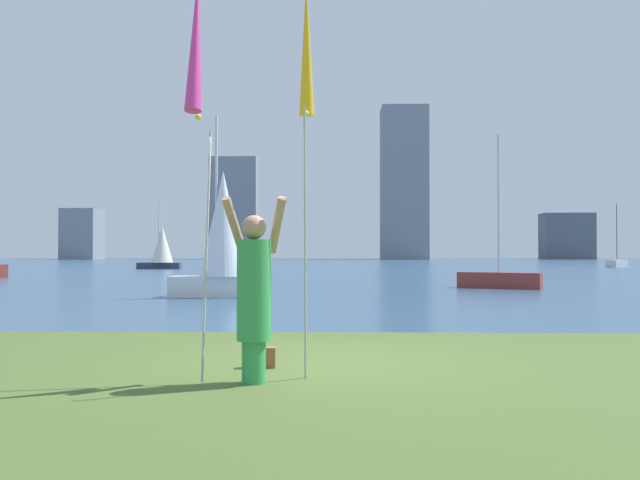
{
  "coord_description": "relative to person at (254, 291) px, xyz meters",
  "views": [
    {
      "loc": [
        0.14,
        -7.96,
        1.31
      ],
      "look_at": [
        -0.44,
        14.78,
        1.67
      ],
      "focal_mm": 37.77,
      "sensor_mm": 36.0,
      "label": 1
    }
  ],
  "objects": [
    {
      "name": "ground",
      "position": [
        0.69,
        52.26,
        -0.97
      ],
      "size": [
        120.0,
        138.0,
        0.12
      ],
      "color": "#475B28"
    },
    {
      "name": "person",
      "position": [
        0.0,
        0.0,
        0.0
      ],
      "size": [
        0.68,
        0.5,
        1.85
      ],
      "rotation": [
        0.0,
        0.0,
        0.19
      ],
      "color": "green",
      "rests_on": "ground"
    },
    {
      "name": "kite_flag_left",
      "position": [
        -0.5,
        -0.39,
        2.34
      ],
      "size": [
        0.16,
        0.97,
        4.06
      ],
      "color": "#B2B2B7",
      "rests_on": "ground"
    },
    {
      "name": "kite_flag_right",
      "position": [
        0.5,
        0.42,
        2.48
      ],
      "size": [
        0.16,
        0.57,
        4.21
      ],
      "color": "#B2B2B7",
      "rests_on": "ground"
    },
    {
      "name": "bag",
      "position": [
        -0.01,
        0.87,
        -0.8
      ],
      "size": [
        0.3,
        0.13,
        0.23
      ],
      "color": "brown",
      "rests_on": "ground"
    },
    {
      "name": "sailboat_2",
      "position": [
        23.44,
        48.27,
        -0.58
      ],
      "size": [
        2.13,
        2.03,
        5.13
      ],
      "color": "silver",
      "rests_on": "ground"
    },
    {
      "name": "sailboat_4",
      "position": [
        -2.45,
        12.33,
        0.8
      ],
      "size": [
        2.65,
        1.36,
        5.17
      ],
      "color": "white",
      "rests_on": "ground"
    },
    {
      "name": "sailboat_5",
      "position": [
        6.46,
        16.92,
        -0.52
      ],
      "size": [
        2.79,
        1.75,
        5.38
      ],
      "color": "maroon",
      "rests_on": "ground"
    },
    {
      "name": "sailboat_6",
      "position": [
        -11.98,
        42.08,
        0.68
      ],
      "size": [
        3.15,
        1.58,
        5.2
      ],
      "color": "#333D51",
      "rests_on": "ground"
    },
    {
      "name": "skyline_tower_0",
      "position": [
        -38.68,
        96.5,
        2.99
      ],
      "size": [
        5.29,
        5.46,
        7.8
      ],
      "color": "gray",
      "rests_on": "ground"
    },
    {
      "name": "skyline_tower_1",
      "position": [
        -15.33,
        97.67,
        7.03
      ],
      "size": [
        7.34,
        3.32,
        15.88
      ],
      "color": "gray",
      "rests_on": "ground"
    },
    {
      "name": "skyline_tower_2",
      "position": [
        11.11,
        96.98,
        10.76
      ],
      "size": [
        7.02,
        6.13,
        23.34
      ],
      "color": "gray",
      "rests_on": "ground"
    },
    {
      "name": "skyline_tower_3",
      "position": [
        36.98,
        100.03,
        2.7
      ],
      "size": [
        7.79,
        4.04,
        7.22
      ],
      "color": "#565B66",
      "rests_on": "ground"
    }
  ]
}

